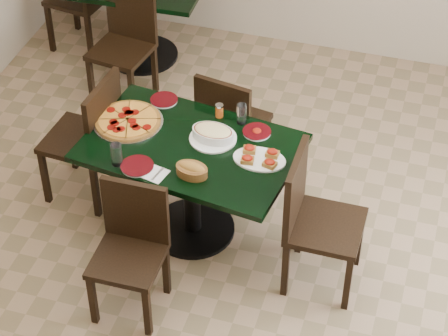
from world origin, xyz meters
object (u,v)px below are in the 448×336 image
(lasagna_casserole, at_px, (213,133))
(bruschetta_platter, at_px, (259,157))
(chair_left, at_px, (91,133))
(bread_basket, at_px, (192,170))
(main_table, at_px, (191,167))
(chair_near, at_px, (132,242))
(back_chair_near, at_px, (126,37))
(chair_right, at_px, (312,214))
(chair_far, at_px, (229,121))
(pepperoni_pizza, at_px, (128,121))
(back_table, at_px, (139,3))

(lasagna_casserole, bearing_deg, bruschetta_platter, -14.06)
(chair_left, height_order, bread_basket, chair_left)
(main_table, height_order, chair_near, chair_near)
(back_chair_near, bearing_deg, chair_right, -31.95)
(chair_far, distance_m, chair_left, 0.96)
(chair_near, distance_m, chair_left, 1.03)
(chair_near, relative_size, bread_basket, 4.00)
(pepperoni_pizza, bearing_deg, chair_right, -12.18)
(lasagna_casserole, distance_m, bread_basket, 0.36)
(main_table, relative_size, chair_near, 1.64)
(back_chair_near, relative_size, bread_basket, 4.24)
(chair_far, relative_size, bread_basket, 4.06)
(pepperoni_pizza, bearing_deg, lasagna_casserole, -0.21)
(back_table, height_order, pepperoni_pizza, pepperoni_pizza)
(back_table, xyz_separation_m, bread_basket, (1.19, -2.17, 0.26))
(back_chair_near, distance_m, bruschetta_platter, 2.04)
(back_table, distance_m, bruschetta_platter, 2.48)
(chair_far, xyz_separation_m, chair_left, (-0.84, -0.46, 0.05))
(chair_right, distance_m, bread_basket, 0.78)
(pepperoni_pizza, bearing_deg, chair_far, 44.24)
(main_table, distance_m, lasagna_casserole, 0.27)
(back_table, xyz_separation_m, back_chair_near, (0.09, -0.52, -0.00))
(chair_near, relative_size, pepperoni_pizza, 1.90)
(main_table, xyz_separation_m, back_chair_near, (-1.00, 1.38, -0.05))
(back_table, xyz_separation_m, chair_far, (1.17, -1.28, -0.03))
(pepperoni_pizza, xyz_separation_m, lasagna_casserole, (0.58, -0.00, 0.03))
(lasagna_casserole, bearing_deg, bread_basket, -88.22)
(back_table, height_order, chair_left, chair_left)
(chair_far, height_order, pepperoni_pizza, chair_far)
(lasagna_casserole, bearing_deg, main_table, -135.20)
(chair_right, relative_size, lasagna_casserole, 3.19)
(back_table, relative_size, chair_near, 1.32)
(chair_far, height_order, chair_left, chair_left)
(main_table, height_order, chair_far, chair_far)
(chair_right, distance_m, chair_left, 1.64)
(chair_far, xyz_separation_m, chair_right, (0.76, -0.80, 0.05))
(main_table, distance_m, bread_basket, 0.36)
(chair_left, xyz_separation_m, bruschetta_platter, (1.22, -0.17, 0.22))
(chair_far, distance_m, lasagna_casserole, 0.60)
(back_chair_near, xyz_separation_m, pepperoni_pizza, (0.54, -1.28, 0.25))
(chair_right, bearing_deg, main_table, 78.07)
(back_table, height_order, chair_near, chair_near)
(main_table, relative_size, chair_left, 1.47)
(back_table, height_order, chair_far, chair_far)
(pepperoni_pizza, height_order, lasagna_casserole, lasagna_casserole)
(chair_far, xyz_separation_m, bruschetta_platter, (0.38, -0.64, 0.28))
(chair_right, xyz_separation_m, bread_basket, (-0.74, -0.08, 0.25))
(back_table, relative_size, chair_far, 1.30)
(main_table, bearing_deg, chair_left, 176.17)
(bruschetta_platter, bearing_deg, main_table, 178.63)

